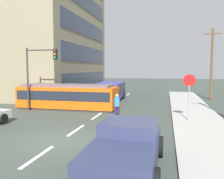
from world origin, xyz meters
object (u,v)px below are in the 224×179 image
city_bus (110,90)px  parked_sedan_mid (66,95)px  traffic_light_mast (39,67)px  pickup_truck_parked (127,146)px  stop_sign (189,87)px  streetcar_tram (68,96)px  utility_pole_mid (212,63)px  parked_sedan_far (84,90)px  parked_sedan_furthest (94,87)px  pedestrian_crossing (117,105)px

city_bus → parked_sedan_mid: size_ratio=1.40×
parked_sedan_mid → traffic_light_mast: (0.19, -5.50, 2.87)m
pickup_truck_parked → stop_sign: (2.63, 7.83, 1.40)m
streetcar_tram → pickup_truck_parked: (6.80, -10.89, -0.26)m
parked_sedan_mid → utility_pole_mid: 15.73m
parked_sedan_far → traffic_light_mast: size_ratio=0.88×
traffic_light_mast → stop_sign: bearing=-7.7°
streetcar_tram → parked_sedan_furthest: bearing=99.0°
parked_sedan_mid → traffic_light_mast: 6.20m
streetcar_tram → pickup_truck_parked: 12.84m
pedestrian_crossing → pickup_truck_parked: (1.94, -7.83, -0.15)m
streetcar_tram → stop_sign: (9.43, -3.05, 1.13)m
city_bus → parked_sedan_mid: city_bus is taller
stop_sign → traffic_light_mast: (-11.13, 1.51, 1.30)m
city_bus → stop_sign: stop_sign is taller
pedestrian_crossing → parked_sedan_mid: 9.73m
stop_sign → traffic_light_mast: size_ratio=0.58×
utility_pole_mid → stop_sign: bearing=-105.6°
streetcar_tram → parked_sedan_far: (-2.02, 9.61, -0.44)m
pedestrian_crossing → parked_sedan_furthest: pedestrian_crossing is taller
parked_sedan_mid → parked_sedan_furthest: bearing=93.1°
city_bus → pedestrian_crossing: bearing=-73.4°
parked_sedan_mid → parked_sedan_furthest: size_ratio=0.98×
parked_sedan_furthest → traffic_light_mast: 17.64m
pedestrian_crossing → traffic_light_mast: size_ratio=0.33×
city_bus → pedestrian_crossing: (2.58, -8.64, -0.13)m
stop_sign → traffic_light_mast: traffic_light_mast is taller
pedestrian_crossing → streetcar_tram: bearing=147.8°
stop_sign → traffic_light_mast: 11.30m
pedestrian_crossing → traffic_light_mast: traffic_light_mast is taller
pedestrian_crossing → parked_sedan_furthest: size_ratio=0.38×
parked_sedan_furthest → utility_pole_mid: size_ratio=0.58×
parked_sedan_furthest → stop_sign: 22.42m
parked_sedan_far → traffic_light_mast: bearing=-88.4°
streetcar_tram → city_bus: (2.28, 5.58, 0.01)m
stop_sign → streetcar_tram: bearing=162.1°
utility_pole_mid → parked_sedan_mid: bearing=-161.9°
parked_sedan_furthest → pickup_truck_parked: bearing=-70.8°
parked_sedan_far → pickup_truck_parked: bearing=-66.7°
stop_sign → utility_pole_mid: utility_pole_mid is taller
city_bus → parked_sedan_far: bearing=136.8°
pickup_truck_parked → pedestrian_crossing: bearing=103.9°
city_bus → pedestrian_crossing: 9.02m
pickup_truck_parked → traffic_light_mast: traffic_light_mast is taller
pedestrian_crossing → parked_sedan_mid: bearing=133.8°
utility_pole_mid → parked_sedan_far: bearing=176.6°
pedestrian_crossing → city_bus: bearing=106.6°
streetcar_tram → city_bus: bearing=67.8°
city_bus → streetcar_tram: bearing=-112.2°
traffic_light_mast → streetcar_tram: bearing=42.2°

